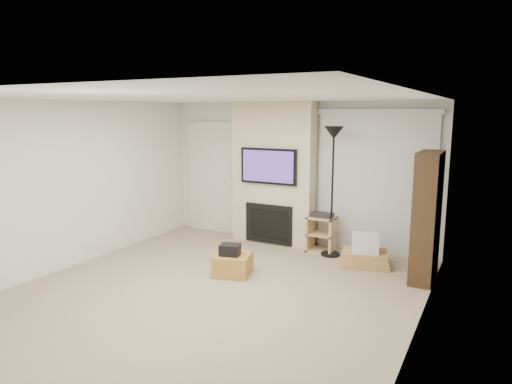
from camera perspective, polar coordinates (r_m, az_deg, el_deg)
The scene contains 16 objects.
floor at distance 6.10m, azimuth -5.42°, elevation -12.46°, with size 5.00×5.50×0.00m, color tan.
ceiling at distance 5.65m, azimuth -5.84°, elevation 11.70°, with size 5.00×5.50×0.00m, color white.
wall_back at distance 8.15m, azimuth 5.12°, elevation 2.37°, with size 5.00×2.50×0.00m, color white.
wall_front at distance 3.84m, azimuth -29.12°, elevation -7.61°, with size 5.00×2.50×0.00m, color white.
wall_left at distance 7.41m, azimuth -21.96°, elevation 0.91°, with size 5.50×2.50×0.00m, color white.
wall_right at distance 4.86m, azimuth 19.84°, elevation -3.42°, with size 5.50×2.50×0.00m, color white.
hvac_vent at distance 6.14m, azimuth 1.58°, elevation 11.58°, with size 0.35×0.18×0.01m, color silver.
ottoman at distance 6.69m, azimuth -2.90°, elevation -9.02°, with size 0.50×0.50×0.30m, color #AF7C33.
black_bag at distance 6.58m, azimuth -3.27°, elevation -7.22°, with size 0.28×0.22×0.16m, color black.
fireplace_wall at distance 8.10m, azimuth 2.26°, elevation 2.26°, with size 1.50×0.47×2.50m.
entry_door at distance 8.99m, azimuth -5.62°, elevation 1.82°, with size 1.02×0.11×2.14m.
vertical_blinds at distance 7.67m, azimuth 14.66°, elevation 1.77°, with size 1.98×0.10×2.37m.
floor_lamp at distance 7.34m, azimuth 9.63°, elevation 4.62°, with size 0.31×0.31×2.10m.
av_stand at distance 7.76m, azimuth 8.21°, elevation -4.89°, with size 0.45×0.38×0.66m.
box_stack at distance 7.24m, azimuth 13.43°, elevation -7.48°, with size 0.85×0.73×0.49m.
bookshelf at distance 6.72m, azimuth 20.57°, elevation -2.92°, with size 0.30×0.80×1.80m.
Camera 1 is at (3.13, -4.70, 2.33)m, focal length 32.00 mm.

